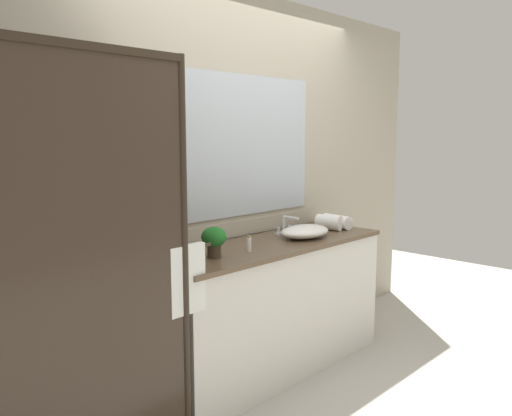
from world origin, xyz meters
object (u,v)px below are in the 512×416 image
(rolled_towel_middle, at_px, (330,223))
(potted_plant, at_px, (214,239))
(faucet, at_px, (285,228))
(amenity_bottle_body_wash, at_px, (249,244))
(amenity_bottle_shampoo, at_px, (185,258))
(rolled_towel_near_edge, at_px, (337,221))
(sink_basin, at_px, (305,231))

(rolled_towel_middle, bearing_deg, potted_plant, -178.14)
(faucet, xyz_separation_m, amenity_bottle_body_wash, (-0.59, -0.21, 0.00))
(amenity_bottle_shampoo, bearing_deg, faucet, 10.07)
(rolled_towel_near_edge, distance_m, rolled_towel_middle, 0.11)
(faucet, height_order, amenity_bottle_body_wash, faucet)
(rolled_towel_near_edge, xyz_separation_m, rolled_towel_middle, (-0.11, -0.01, 0.01))
(rolled_towel_middle, bearing_deg, amenity_bottle_shampoo, -177.63)
(amenity_bottle_body_wash, xyz_separation_m, amenity_bottle_shampoo, (-0.48, 0.02, -0.01))
(sink_basin, distance_m, rolled_towel_middle, 0.37)
(faucet, relative_size, rolled_towel_middle, 0.90)
(amenity_bottle_body_wash, distance_m, amenity_bottle_shampoo, 0.48)
(amenity_bottle_body_wash, relative_size, rolled_towel_near_edge, 0.40)
(sink_basin, distance_m, faucet, 0.18)
(sink_basin, bearing_deg, amenity_bottle_body_wash, -177.29)
(potted_plant, distance_m, amenity_bottle_body_wash, 0.26)
(sink_basin, distance_m, rolled_towel_near_edge, 0.48)
(sink_basin, relative_size, faucet, 2.34)
(rolled_towel_near_edge, bearing_deg, amenity_bottle_shampoo, -177.37)
(potted_plant, height_order, amenity_bottle_shampoo, potted_plant)
(faucet, distance_m, amenity_bottle_body_wash, 0.62)
(sink_basin, xyz_separation_m, rolled_towel_near_edge, (0.47, 0.06, 0.01))
(amenity_bottle_body_wash, relative_size, rolled_towel_middle, 0.54)
(potted_plant, xyz_separation_m, amenity_bottle_body_wash, (0.25, -0.04, -0.06))
(amenity_bottle_shampoo, height_order, rolled_towel_middle, rolled_towel_middle)
(faucet, height_order, rolled_towel_middle, faucet)
(sink_basin, bearing_deg, faucet, 90.00)
(sink_basin, height_order, amenity_bottle_shampoo, sink_basin)
(sink_basin, distance_m, potted_plant, 0.84)
(sink_basin, distance_m, amenity_bottle_shampoo, 1.07)
(rolled_towel_middle, bearing_deg, amenity_bottle_body_wash, -175.20)
(potted_plant, bearing_deg, amenity_bottle_body_wash, -9.22)
(amenity_bottle_body_wash, height_order, rolled_towel_middle, rolled_towel_middle)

